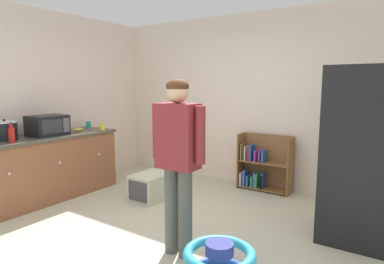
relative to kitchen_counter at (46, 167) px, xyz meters
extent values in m
plane|color=#BCB99B|center=(2.20, -0.06, -0.45)|extent=(12.00, 12.00, 0.00)
cube|color=silver|center=(2.20, 2.27, 0.90)|extent=(5.20, 0.06, 2.70)
cube|color=silver|center=(-0.43, 0.74, 0.90)|extent=(0.06, 2.99, 2.70)
cube|color=brown|center=(0.00, 0.00, -0.02)|extent=(0.60, 2.01, 0.86)
cube|color=#4D4A3C|center=(0.00, 0.00, 0.43)|extent=(0.64, 2.05, 0.04)
sphere|color=silver|center=(0.31, -0.67, 0.11)|extent=(0.04, 0.04, 0.04)
sphere|color=silver|center=(0.31, 0.00, 0.11)|extent=(0.04, 0.04, 0.04)
sphere|color=silver|center=(0.31, 0.67, 0.11)|extent=(0.04, 0.04, 0.04)
cube|color=black|center=(3.81, 1.05, 0.44)|extent=(0.70, 0.68, 1.78)
cylinder|color=silver|center=(3.44, 0.88, 0.53)|extent=(0.02, 0.02, 0.50)
cube|color=#333333|center=(3.46, 1.05, 0.83)|extent=(0.01, 0.67, 0.01)
cube|color=brown|center=(2.02, 2.05, -0.03)|extent=(0.02, 0.28, 0.85)
cube|color=brown|center=(2.80, 2.05, -0.03)|extent=(0.02, 0.28, 0.85)
cube|color=brown|center=(2.41, 2.18, -0.03)|extent=(0.80, 0.02, 0.85)
cube|color=brown|center=(2.41, 2.05, -0.42)|extent=(0.76, 0.24, 0.02)
cube|color=brown|center=(2.41, 2.05, -0.02)|extent=(0.76, 0.24, 0.02)
cube|color=beige|center=(2.06, 2.02, -0.31)|extent=(0.03, 0.17, 0.20)
cube|color=olive|center=(2.06, 2.02, 0.12)|extent=(0.02, 0.17, 0.25)
cube|color=#3153A7|center=(2.11, 2.02, -0.29)|extent=(0.03, 0.17, 0.24)
cube|color=silver|center=(2.12, 2.02, 0.10)|extent=(0.02, 0.17, 0.22)
cube|color=#2F5A9E|center=(2.17, 2.02, -0.33)|extent=(0.03, 0.17, 0.17)
cube|color=#AF2221|center=(2.18, 2.02, 0.10)|extent=(0.02, 0.17, 0.21)
cube|color=#348441|center=(2.24, 2.02, -0.33)|extent=(0.03, 0.17, 0.17)
cube|color=#1E4D9F|center=(2.21, 2.02, 0.12)|extent=(0.03, 0.17, 0.24)
cube|color=#325297|center=(2.28, 2.02, -0.30)|extent=(0.03, 0.17, 0.23)
cube|color=#902E8C|center=(2.28, 2.02, 0.08)|extent=(0.03, 0.17, 0.17)
cube|color=#2B883D|center=(2.31, 2.02, -0.30)|extent=(0.03, 0.17, 0.22)
cube|color=#7F3E94|center=(2.35, 2.02, 0.08)|extent=(0.02, 0.17, 0.18)
cube|color=#822E8F|center=(2.40, 2.02, -0.30)|extent=(0.02, 0.17, 0.21)
cube|color=#2A5B97|center=(2.40, 2.02, 0.09)|extent=(0.03, 0.17, 0.18)
cube|color=#32519D|center=(2.40, 2.02, -0.29)|extent=(0.03, 0.17, 0.24)
cylinder|color=#51544E|center=(2.37, -0.22, -0.03)|extent=(0.13, 0.13, 0.84)
cylinder|color=#51544E|center=(2.53, -0.22, -0.03)|extent=(0.13, 0.13, 0.84)
cube|color=maroon|center=(2.45, -0.22, 0.68)|extent=(0.38, 0.22, 0.59)
cylinder|color=maroon|center=(2.21, -0.22, 0.71)|extent=(0.09, 0.09, 0.50)
cylinder|color=maroon|center=(2.69, -0.22, 0.71)|extent=(0.09, 0.09, 0.50)
sphere|color=#D8B28B|center=(2.45, -0.22, 1.08)|extent=(0.20, 0.20, 0.20)
ellipsoid|color=#492C19|center=(2.45, -0.22, 1.13)|extent=(0.21, 0.21, 0.13)
torus|color=#27A2BC|center=(2.97, -0.37, -0.23)|extent=(0.60, 0.60, 0.08)
cylinder|color=navy|center=(2.97, -0.37, -0.18)|extent=(0.23, 0.23, 0.10)
cylinder|color=silver|center=(2.86, -0.18, -0.32)|extent=(0.02, 0.02, 0.18)
cube|color=beige|center=(1.22, 0.81, -0.27)|extent=(0.42, 0.54, 0.36)
cube|color=#424247|center=(1.22, 0.53, -0.27)|extent=(0.32, 0.01, 0.27)
cube|color=black|center=(0.01, 0.05, 0.59)|extent=(0.36, 0.48, 0.28)
cube|color=#2D2D33|center=(0.20, 0.00, 0.59)|extent=(0.01, 0.31, 0.20)
cube|color=#515156|center=(0.20, 0.22, 0.59)|extent=(0.01, 0.10, 0.20)
cylinder|color=black|center=(-0.07, -0.49, 0.56)|extent=(0.29, 0.29, 0.22)
cylinder|color=silver|center=(-0.07, -0.49, 0.68)|extent=(0.30, 0.30, 0.02)
sphere|color=black|center=(-0.07, -0.49, 0.70)|extent=(0.03, 0.03, 0.03)
ellipsoid|color=yellow|center=(0.01, 0.55, 0.48)|extent=(0.09, 0.16, 0.04)
ellipsoid|color=yellow|center=(0.02, 0.55, 0.48)|extent=(0.04, 0.15, 0.04)
ellipsoid|color=yellow|center=(0.03, 0.55, 0.48)|extent=(0.09, 0.16, 0.04)
cylinder|color=#9E661E|center=(-0.03, 0.38, 0.54)|extent=(0.07, 0.07, 0.18)
cylinder|color=#9E661E|center=(-0.03, 0.38, 0.65)|extent=(0.03, 0.03, 0.05)
cylinder|color=black|center=(-0.03, 0.38, 0.69)|extent=(0.04, 0.04, 0.02)
cylinder|color=red|center=(0.19, -0.54, 0.54)|extent=(0.07, 0.07, 0.18)
cylinder|color=red|center=(0.19, -0.54, 0.65)|extent=(0.03, 0.03, 0.05)
cylinder|color=black|center=(0.19, -0.54, 0.69)|extent=(0.04, 0.04, 0.02)
cylinder|color=teal|center=(-0.22, 0.93, 0.50)|extent=(0.08, 0.08, 0.09)
cylinder|color=yellow|center=(0.23, 0.83, 0.50)|extent=(0.08, 0.08, 0.09)
camera|label=1|loc=(4.18, -2.59, 1.14)|focal=30.79mm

